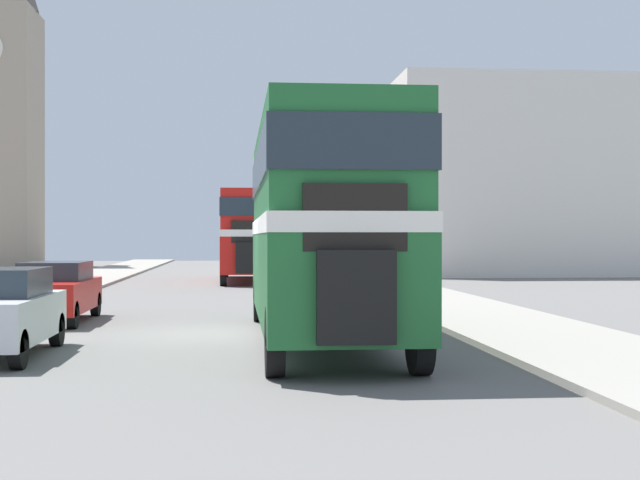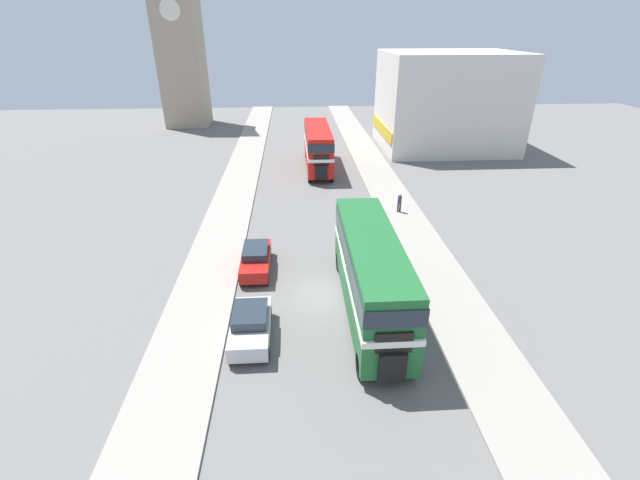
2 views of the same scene
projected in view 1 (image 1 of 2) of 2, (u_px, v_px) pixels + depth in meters
The scene contains 7 objects.
ground_plane at pixel (215, 333), 19.31m from camera, with size 120.00×120.00×0.00m, color slate.
sidewalk_right at pixel (518, 328), 19.94m from camera, with size 3.50×120.00×0.12m.
double_decker_bus at pixel (320, 215), 17.83m from camera, with size 2.51×10.88×4.28m.
bus_distant at pixel (247, 229), 42.49m from camera, with size 2.42×10.67×4.17m.
car_parked_mid at pixel (55, 291), 21.88m from camera, with size 1.65×4.23×1.48m.
pedestrian_walking at pixel (415, 269), 30.89m from camera, with size 0.31×0.31×1.54m.
shop_building_block at pixel (513, 181), 51.43m from camera, with size 14.87×11.70×10.67m.
Camera 1 is at (0.45, -19.43, 2.10)m, focal length 50.00 mm.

